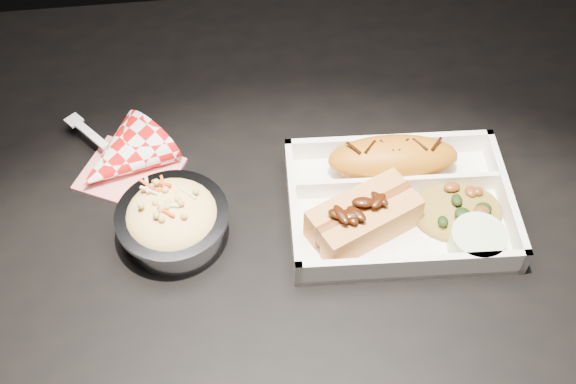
# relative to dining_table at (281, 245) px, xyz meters

# --- Properties ---
(dining_table) EXTENTS (1.20, 0.80, 0.75)m
(dining_table) POSITION_rel_dining_table_xyz_m (0.00, 0.00, 0.00)
(dining_table) COLOR black
(dining_table) RESTS_ON ground
(food_tray) EXTENTS (0.26, 0.19, 0.04)m
(food_tray) POSITION_rel_dining_table_xyz_m (0.13, -0.03, 0.10)
(food_tray) COLOR white
(food_tray) RESTS_ON dining_table
(fried_pastry) EXTENTS (0.16, 0.07, 0.05)m
(fried_pastry) POSITION_rel_dining_table_xyz_m (0.14, 0.02, 0.12)
(fried_pastry) COLOR #C67313
(fried_pastry) RESTS_ON food_tray
(hotdog) EXTENTS (0.13, 0.10, 0.06)m
(hotdog) POSITION_rel_dining_table_xyz_m (0.09, -0.06, 0.12)
(hotdog) COLOR #DB924A
(hotdog) RESTS_ON food_tray
(fried_rice_mound) EXTENTS (0.11, 0.09, 0.03)m
(fried_rice_mound) POSITION_rel_dining_table_xyz_m (0.20, -0.05, 0.11)
(fried_rice_mound) COLOR #A5842F
(fried_rice_mound) RESTS_ON food_tray
(cupcake_liner) EXTENTS (0.06, 0.06, 0.03)m
(cupcake_liner) POSITION_rel_dining_table_xyz_m (0.20, -0.10, 0.11)
(cupcake_liner) COLOR beige
(cupcake_liner) RESTS_ON food_tray
(foil_coleslaw_cup) EXTENTS (0.12, 0.12, 0.07)m
(foil_coleslaw_cup) POSITION_rel_dining_table_xyz_m (-0.12, -0.03, 0.12)
(foil_coleslaw_cup) COLOR silver
(foil_coleslaw_cup) RESTS_ON dining_table
(napkin_fork) EXTENTS (0.15, 0.16, 0.10)m
(napkin_fork) POSITION_rel_dining_table_xyz_m (-0.18, 0.07, 0.11)
(napkin_fork) COLOR red
(napkin_fork) RESTS_ON dining_table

